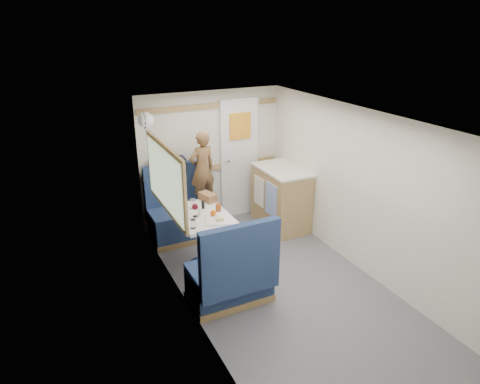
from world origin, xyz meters
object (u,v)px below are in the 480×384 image
cheese_block (220,219)px  dome_light (146,120)px  tumbler_left (193,224)px  salt_grinder (200,211)px  wine_glass (195,207)px  bread_loaf (208,197)px  dinette_table (202,225)px  beer_glass (218,208)px  orange_fruit (213,213)px  tumbler_right (193,204)px  duffel_bag (169,166)px  pepper_grinder (203,205)px  bench_far (181,218)px  bench_near (232,279)px  person (202,169)px  tray (218,219)px  galley_counter (281,197)px

cheese_block → dome_light: bearing=113.8°
tumbler_left → salt_grinder: 0.35m
wine_glass → dome_light: bearing=108.4°
dome_light → bread_loaf: size_ratio=0.82×
dinette_table → beer_glass: bearing=-7.1°
dinette_table → cheese_block: size_ratio=10.11×
orange_fruit → wine_glass: (-0.19, 0.10, 0.07)m
tumbler_left → tumbler_right: 0.56m
duffel_bag → bread_loaf: 0.84m
pepper_grinder → bench_far: bearing=96.2°
dinette_table → tumbler_right: size_ratio=7.61×
bench_far → tumbler_right: 0.81m
bench_far → tumbler_left: 1.29m
bench_near → pepper_grinder: 1.12m
person → tumbler_right: person is taller
person → tumbler_left: person is taller
person → wine_glass: 0.98m
bench_near → tray: bearing=79.7°
bench_far → bench_near: 1.73m
dinette_table → person: 0.99m
bench_near → cheese_block: bench_near is taller
bench_far → wine_glass: (-0.09, -0.90, 0.54)m
dome_light → pepper_grinder: bearing=-56.3°
bread_loaf → tumbler_left: bearing=-123.9°
bench_near → pepper_grinder: (0.08, 1.01, 0.47)m
pepper_grinder → galley_counter: bearing=16.1°
pepper_grinder → salt_grinder: (-0.10, -0.17, -0.00)m
bench_near → galley_counter: size_ratio=1.14×
orange_fruit → wine_glass: 0.23m
pepper_grinder → salt_grinder: pepper_grinder is taller
galley_counter → orange_fruit: galley_counter is taller
cheese_block → bench_near: bearing=-101.3°
bread_loaf → beer_glass: bearing=-92.1°
dome_light → tumbler_left: (0.16, -1.16, -0.98)m
salt_grinder → bread_loaf: size_ratio=0.41×
dinette_table → bread_loaf: bearing=58.0°
tumbler_left → bread_loaf: (0.45, 0.67, -0.00)m
duffel_bag → salt_grinder: size_ratio=4.62×
person → tray: person is taller
person → pepper_grinder: 0.76m
wine_glass → person: bearing=63.6°
cheese_block → beer_glass: (0.10, 0.27, 0.02)m
salt_grinder → bread_loaf: (0.25, 0.38, 0.00)m
bench_near → wine_glass: (-0.09, 0.83, 0.54)m
tumbler_left → pepper_grinder: (0.30, 0.46, -0.00)m
dinette_table → salt_grinder: bearing=-143.2°
dinette_table → bench_far: (-0.00, 0.86, -0.27)m
dome_light → wine_glass: bearing=-71.6°
bench_far → dinette_table: bearing=-90.0°
dinette_table → tray: (0.12, -0.22, 0.16)m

